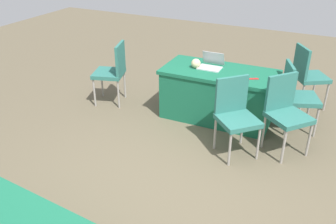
{
  "coord_description": "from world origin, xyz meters",
  "views": [
    {
      "loc": [
        -1.34,
        2.65,
        2.53
      ],
      "look_at": [
        0.03,
        -0.15,
        0.9
      ],
      "focal_mm": 38.7,
      "sensor_mm": 36.0,
      "label": 1
    }
  ],
  "objects_px": {
    "chair_aisle": "(235,112)",
    "scissors_red": "(252,79)",
    "chair_by_pillar": "(296,93)",
    "laptop_silver": "(211,65)",
    "chair_tucked_left": "(113,69)",
    "yarn_ball": "(196,63)",
    "table_foreground": "(218,94)",
    "chair_tucked_right": "(286,110)",
    "chair_back_row": "(307,73)"
  },
  "relations": [
    {
      "from": "chair_aisle",
      "to": "scissors_red",
      "type": "distance_m",
      "value": 0.68
    },
    {
      "from": "chair_by_pillar",
      "to": "laptop_silver",
      "type": "height_order",
      "value": "chair_by_pillar"
    },
    {
      "from": "chair_tucked_left",
      "to": "yarn_ball",
      "type": "relative_size",
      "value": 7.27
    },
    {
      "from": "chair_by_pillar",
      "to": "laptop_silver",
      "type": "bearing_deg",
      "value": -107.89
    },
    {
      "from": "table_foreground",
      "to": "scissors_red",
      "type": "bearing_deg",
      "value": 166.23
    },
    {
      "from": "chair_tucked_right",
      "to": "chair_back_row",
      "type": "relative_size",
      "value": 1.01
    },
    {
      "from": "chair_back_row",
      "to": "scissors_red",
      "type": "xyz_separation_m",
      "value": [
        0.6,
        1.05,
        0.18
      ]
    },
    {
      "from": "chair_back_row",
      "to": "laptop_silver",
      "type": "height_order",
      "value": "chair_back_row"
    },
    {
      "from": "chair_tucked_left",
      "to": "chair_tucked_right",
      "type": "xyz_separation_m",
      "value": [
        -2.62,
        0.22,
        -0.0
      ]
    },
    {
      "from": "chair_tucked_right",
      "to": "scissors_red",
      "type": "relative_size",
      "value": 5.33
    },
    {
      "from": "chair_by_pillar",
      "to": "chair_tucked_left",
      "type": "bearing_deg",
      "value": -103.73
    },
    {
      "from": "chair_tucked_left",
      "to": "yarn_ball",
      "type": "distance_m",
      "value": 1.32
    },
    {
      "from": "table_foreground",
      "to": "chair_tucked_right",
      "type": "relative_size",
      "value": 1.66
    },
    {
      "from": "chair_aisle",
      "to": "chair_tucked_left",
      "type": "bearing_deg",
      "value": -59.89
    },
    {
      "from": "table_foreground",
      "to": "scissors_red",
      "type": "distance_m",
      "value": 0.61
    },
    {
      "from": "chair_aisle",
      "to": "yarn_ball",
      "type": "relative_size",
      "value": 7.15
    },
    {
      "from": "chair_tucked_left",
      "to": "chair_back_row",
      "type": "relative_size",
      "value": 1.01
    },
    {
      "from": "chair_aisle",
      "to": "scissors_red",
      "type": "relative_size",
      "value": 5.25
    },
    {
      "from": "chair_tucked_left",
      "to": "laptop_silver",
      "type": "bearing_deg",
      "value": -96.69
    },
    {
      "from": "table_foreground",
      "to": "chair_back_row",
      "type": "bearing_deg",
      "value": -138.97
    },
    {
      "from": "laptop_silver",
      "to": "scissors_red",
      "type": "height_order",
      "value": "laptop_silver"
    },
    {
      "from": "yarn_ball",
      "to": "scissors_red",
      "type": "xyz_separation_m",
      "value": [
        -0.81,
        0.06,
        -0.06
      ]
    },
    {
      "from": "chair_tucked_left",
      "to": "chair_by_pillar",
      "type": "bearing_deg",
      "value": -99.98
    },
    {
      "from": "chair_tucked_right",
      "to": "yarn_ball",
      "type": "distance_m",
      "value": 1.41
    },
    {
      "from": "chair_tucked_left",
      "to": "chair_aisle",
      "type": "height_order",
      "value": "chair_tucked_left"
    },
    {
      "from": "chair_back_row",
      "to": "chair_aisle",
      "type": "bearing_deg",
      "value": -52.17
    },
    {
      "from": "chair_by_pillar",
      "to": "yarn_ball",
      "type": "xyz_separation_m",
      "value": [
        1.37,
        0.17,
        0.26
      ]
    },
    {
      "from": "yarn_ball",
      "to": "chair_tucked_right",
      "type": "bearing_deg",
      "value": 163.16
    },
    {
      "from": "chair_tucked_right",
      "to": "chair_aisle",
      "type": "relative_size",
      "value": 1.02
    },
    {
      "from": "chair_tucked_left",
      "to": "yarn_ball",
      "type": "bearing_deg",
      "value": -99.61
    },
    {
      "from": "table_foreground",
      "to": "chair_tucked_left",
      "type": "xyz_separation_m",
      "value": [
        1.62,
        0.23,
        0.19
      ]
    },
    {
      "from": "scissors_red",
      "to": "laptop_silver",
      "type": "bearing_deg",
      "value": -42.66
    },
    {
      "from": "chair_tucked_right",
      "to": "laptop_silver",
      "type": "distance_m",
      "value": 1.27
    },
    {
      "from": "chair_tucked_right",
      "to": "chair_aisle",
      "type": "height_order",
      "value": "chair_tucked_right"
    },
    {
      "from": "chair_aisle",
      "to": "laptop_silver",
      "type": "height_order",
      "value": "chair_aisle"
    },
    {
      "from": "chair_aisle",
      "to": "laptop_silver",
      "type": "distance_m",
      "value": 1.05
    },
    {
      "from": "chair_tucked_right",
      "to": "table_foreground",
      "type": "bearing_deg",
      "value": -74.41
    },
    {
      "from": "table_foreground",
      "to": "yarn_ball",
      "type": "distance_m",
      "value": 0.55
    },
    {
      "from": "chair_by_pillar",
      "to": "yarn_ball",
      "type": "bearing_deg",
      "value": -104.08
    },
    {
      "from": "chair_by_pillar",
      "to": "laptop_silver",
      "type": "relative_size",
      "value": 2.93
    },
    {
      "from": "chair_tucked_right",
      "to": "scissors_red",
      "type": "distance_m",
      "value": 0.65
    },
    {
      "from": "table_foreground",
      "to": "chair_tucked_right",
      "type": "height_order",
      "value": "chair_tucked_right"
    },
    {
      "from": "chair_tucked_right",
      "to": "chair_by_pillar",
      "type": "xyz_separation_m",
      "value": [
        -0.04,
        -0.58,
        -0.02
      ]
    },
    {
      "from": "chair_back_row",
      "to": "yarn_ball",
      "type": "distance_m",
      "value": 1.74
    },
    {
      "from": "chair_back_row",
      "to": "yarn_ball",
      "type": "relative_size",
      "value": 7.22
    },
    {
      "from": "yarn_ball",
      "to": "scissors_red",
      "type": "relative_size",
      "value": 0.73
    },
    {
      "from": "chair_by_pillar",
      "to": "chair_back_row",
      "type": "relative_size",
      "value": 0.99
    },
    {
      "from": "chair_tucked_left",
      "to": "chair_by_pillar",
      "type": "distance_m",
      "value": 2.68
    },
    {
      "from": "chair_tucked_left",
      "to": "chair_by_pillar",
      "type": "height_order",
      "value": "chair_tucked_left"
    },
    {
      "from": "chair_tucked_right",
      "to": "laptop_silver",
      "type": "bearing_deg",
      "value": -73.62
    }
  ]
}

